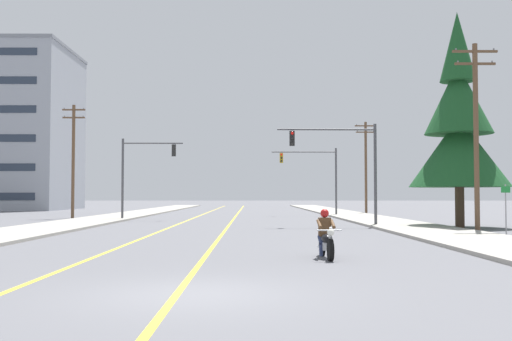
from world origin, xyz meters
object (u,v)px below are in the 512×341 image
(utility_pole_right_near, at_px, (476,130))
(conifer_tree_right_verge_near, at_px, (459,128))
(utility_pole_right_far, at_px, (366,164))
(traffic_signal_near_left, at_px, (140,166))
(motorcycle_with_rider, at_px, (326,238))
(utility_pole_left_near, at_px, (73,157))
(street_sign, at_px, (506,203))
(traffic_signal_mid_right, at_px, (317,170))
(traffic_signal_near_right, at_px, (346,157))

(utility_pole_right_near, bearing_deg, conifer_tree_right_verge_near, 83.24)
(utility_pole_right_far, bearing_deg, traffic_signal_near_left, -142.69)
(utility_pole_right_near, xyz_separation_m, conifer_tree_right_verge_near, (0.46, 3.91, 0.54))
(motorcycle_with_rider, height_order, utility_pole_left_near, utility_pole_left_near)
(utility_pole_right_far, xyz_separation_m, conifer_tree_right_verge_near, (0.37, -26.36, 0.74))
(motorcycle_with_rider, distance_m, utility_pole_right_near, 16.59)
(traffic_signal_near_left, xyz_separation_m, utility_pole_right_near, (20.13, -14.86, 1.18))
(motorcycle_with_rider, distance_m, traffic_signal_near_left, 29.91)
(traffic_signal_near_left, distance_m, street_sign, 26.89)
(conifer_tree_right_verge_near, bearing_deg, traffic_signal_near_left, 152.02)
(traffic_signal_mid_right, bearing_deg, motorcycle_with_rider, -95.87)
(motorcycle_with_rider, height_order, utility_pole_right_near, utility_pole_right_near)
(traffic_signal_near_right, distance_m, utility_pole_right_near, 7.98)
(traffic_signal_near_left, distance_m, utility_pole_right_near, 25.05)
(traffic_signal_near_right, height_order, utility_pole_right_near, utility_pole_right_near)
(motorcycle_with_rider, xyz_separation_m, utility_pole_right_near, (9.41, 12.84, 4.68))
(traffic_signal_near_left, relative_size, utility_pole_right_near, 0.64)
(traffic_signal_near_right, xyz_separation_m, street_sign, (6.49, -7.34, -2.67))
(utility_pole_right_near, distance_m, utility_pole_left_near, 32.17)
(traffic_signal_mid_right, bearing_deg, utility_pole_left_near, -165.30)
(motorcycle_with_rider, distance_m, street_sign, 14.71)
(traffic_signal_near_left, distance_m, utility_pole_left_near, 7.23)
(traffic_signal_near_right, xyz_separation_m, conifer_tree_right_verge_near, (6.37, -1.34, 1.64))
(utility_pole_right_near, distance_m, utility_pole_right_far, 30.27)
(utility_pole_right_far, height_order, street_sign, utility_pole_right_far)
(conifer_tree_right_verge_near, xyz_separation_m, street_sign, (0.12, -6.00, -4.30))
(utility_pole_right_near, xyz_separation_m, utility_pole_right_far, (0.09, 30.27, -0.20))
(utility_pole_right_far, relative_size, conifer_tree_right_verge_near, 0.74)
(traffic_signal_mid_right, height_order, conifer_tree_right_verge_near, conifer_tree_right_verge_near)
(utility_pole_left_near, bearing_deg, traffic_signal_near_right, -32.96)
(conifer_tree_right_verge_near, bearing_deg, traffic_signal_mid_right, 106.94)
(street_sign, bearing_deg, conifer_tree_right_verge_near, 91.16)
(traffic_signal_mid_right, height_order, utility_pole_left_near, utility_pole_left_near)
(traffic_signal_mid_right, distance_m, utility_pole_right_near, 24.61)
(traffic_signal_near_left, relative_size, utility_pole_left_near, 0.66)
(traffic_signal_near_right, height_order, conifer_tree_right_verge_near, conifer_tree_right_verge_near)
(utility_pole_right_near, bearing_deg, utility_pole_left_near, 144.90)
(traffic_signal_near_left, height_order, utility_pole_right_near, utility_pole_right_near)
(traffic_signal_near_left, bearing_deg, utility_pole_right_far, 37.31)
(traffic_signal_near_right, relative_size, traffic_signal_mid_right, 1.00)
(traffic_signal_mid_right, bearing_deg, utility_pole_right_far, 47.96)
(utility_pole_left_near, distance_m, utility_pole_right_far, 28.92)
(traffic_signal_mid_right, distance_m, conifer_tree_right_verge_near, 20.98)
(traffic_signal_near_right, relative_size, traffic_signal_near_left, 1.00)
(utility_pole_right_near, distance_m, street_sign, 4.35)
(utility_pole_right_far, bearing_deg, utility_pole_left_near, -155.97)
(motorcycle_with_rider, relative_size, traffic_signal_mid_right, 0.35)
(traffic_signal_mid_right, bearing_deg, conifer_tree_right_verge_near, -73.06)
(utility_pole_right_far, height_order, conifer_tree_right_verge_near, conifer_tree_right_verge_near)
(traffic_signal_near_right, distance_m, utility_pole_right_far, 25.74)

